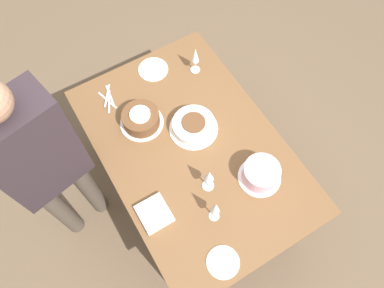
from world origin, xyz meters
The scene contains 13 objects.
ground_plane centered at (0.00, 0.00, 0.00)m, with size 12.00×12.00×0.00m, color brown.
dining_table centered at (0.00, 0.00, 0.63)m, with size 1.50×0.99×0.73m.
cake_center_white centered at (-0.10, 0.07, 0.77)m, with size 0.29×0.29×0.08m.
cake_front_chocolate centered at (-0.30, -0.17, 0.78)m, with size 0.26×0.26×0.11m.
cake_back_decorated centered at (0.35, 0.23, 0.79)m, with size 0.24×0.24×0.12m.
wine_glass_near centered at (0.41, -0.11, 0.88)m, with size 0.06×0.06×0.21m.
wine_glass_far centered at (0.25, -0.04, 0.87)m, with size 0.07×0.07×0.20m.
wine_glass_extra centered at (-0.47, 0.31, 0.87)m, with size 0.06×0.06×0.20m.
dessert_plate_left centered at (-0.62, 0.08, 0.73)m, with size 0.19×0.19×0.01m.
dessert_plate_right centered at (0.64, -0.20, 0.73)m, with size 0.17×0.17×0.01m.
fork_pile centered at (-0.56, -0.27, 0.74)m, with size 0.20×0.11×0.01m.
napkin_stack centered at (0.24, -0.38, 0.75)m, with size 0.18×0.16×0.03m.
person_cutting centered at (-0.22, -0.75, 0.98)m, with size 0.30×0.44×1.62m.
Camera 1 is at (0.82, -0.49, 2.70)m, focal length 35.00 mm.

